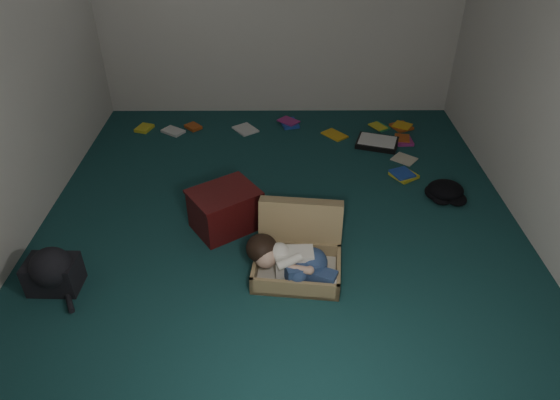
{
  "coord_description": "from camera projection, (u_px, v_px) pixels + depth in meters",
  "views": [
    {
      "loc": [
        -0.02,
        -3.31,
        2.55
      ],
      "look_at": [
        0.0,
        -0.15,
        0.35
      ],
      "focal_mm": 32.0,
      "sensor_mm": 36.0,
      "label": 1
    }
  ],
  "objects": [
    {
      "name": "floor",
      "position": [
        280.0,
        224.0,
        4.18
      ],
      "size": [
        4.5,
        4.5,
        0.0
      ],
      "primitive_type": "plane",
      "color": "#163F40",
      "rests_on": "ground"
    },
    {
      "name": "wall_front",
      "position": [
        284.0,
        331.0,
        1.59
      ],
      "size": [
        4.5,
        0.0,
        4.5
      ],
      "primitive_type": "plane",
      "rotation": [
        -1.57,
        0.0,
        0.0
      ],
      "color": "silver",
      "rests_on": "ground"
    },
    {
      "name": "suitcase",
      "position": [
        298.0,
        251.0,
        3.69
      ],
      "size": [
        0.69,
        0.68,
        0.46
      ],
      "rotation": [
        0.0,
        0.0,
        -0.11
      ],
      "color": "#9E8457",
      "rests_on": "floor"
    },
    {
      "name": "person",
      "position": [
        291.0,
        260.0,
        3.54
      ],
      "size": [
        0.67,
        0.38,
        0.29
      ],
      "rotation": [
        0.0,
        0.0,
        -0.11
      ],
      "color": "white",
      "rests_on": "suitcase"
    },
    {
      "name": "maroon_bin",
      "position": [
        225.0,
        210.0,
        4.04
      ],
      "size": [
        0.65,
        0.62,
        0.35
      ],
      "rotation": [
        0.0,
        0.0,
        0.59
      ],
      "color": "#450E0E",
      "rests_on": "floor"
    },
    {
      "name": "backpack",
      "position": [
        53.0,
        273.0,
        3.5
      ],
      "size": [
        0.45,
        0.36,
        0.26
      ],
      "primitive_type": null,
      "rotation": [
        0.0,
        0.0,
        -0.03
      ],
      "color": "black",
      "rests_on": "floor"
    },
    {
      "name": "clothing_pile",
      "position": [
        443.0,
        197.0,
        4.4
      ],
      "size": [
        0.42,
        0.35,
        0.13
      ],
      "primitive_type": null,
      "rotation": [
        0.0,
        0.0,
        0.05
      ],
      "color": "black",
      "rests_on": "floor"
    },
    {
      "name": "paper_tray",
      "position": [
        377.0,
        143.0,
        5.3
      ],
      "size": [
        0.5,
        0.43,
        0.06
      ],
      "rotation": [
        0.0,
        0.0,
        -0.31
      ],
      "color": "black",
      "rests_on": "floor"
    },
    {
      "name": "book_scatter",
      "position": [
        304.0,
        136.0,
        5.46
      ],
      "size": [
        3.13,
        1.38,
        0.02
      ],
      "color": "gold",
      "rests_on": "floor"
    }
  ]
}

